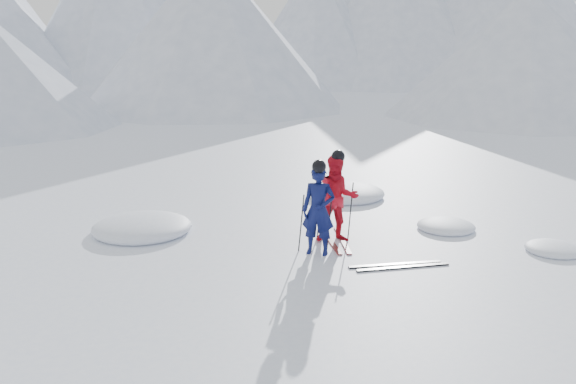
{
  "coord_description": "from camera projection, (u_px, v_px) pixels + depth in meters",
  "views": [
    {
      "loc": [
        -2.86,
        -10.58,
        3.87
      ],
      "look_at": [
        -1.85,
        0.5,
        1.1
      ],
      "focal_mm": 38.0,
      "sensor_mm": 36.0,
      "label": 1
    }
  ],
  "objects": [
    {
      "name": "pole_blue_right",
      "position": [
        329.0,
        221.0,
        11.52
      ],
      "size": [
        0.11,
        0.07,
        1.12
      ],
      "primitive_type": "cylinder",
      "rotation": [
        -0.04,
        0.08,
        0.0
      ],
      "color": "black",
      "rests_on": "ground"
    },
    {
      "name": "ski_worn_right",
      "position": [
        342.0,
        240.0,
        12.11
      ],
      "size": [
        0.12,
        1.7,
        0.03
      ],
      "primitive_type": "cube",
      "rotation": [
        0.0,
        0.0,
        -0.02
      ],
      "color": "black",
      "rests_on": "ground"
    },
    {
      "name": "ski_loose_a",
      "position": [
        395.0,
        264.0,
        10.79
      ],
      "size": [
        1.7,
        0.24,
        0.03
      ],
      "primitive_type": "cube",
      "rotation": [
        0.0,
        0.0,
        1.66
      ],
      "color": "black",
      "rests_on": "ground"
    },
    {
      "name": "skier_red",
      "position": [
        337.0,
        199.0,
        11.9
      ],
      "size": [
        0.85,
        0.67,
        1.73
      ],
      "primitive_type": "imported",
      "rotation": [
        0.0,
        0.0,
        0.02
      ],
      "color": "red",
      "rests_on": "ground"
    },
    {
      "name": "skier_blue",
      "position": [
        318.0,
        210.0,
        11.19
      ],
      "size": [
        0.72,
        0.59,
        1.68
      ],
      "primitive_type": "imported",
      "rotation": [
        0.0,
        0.0,
        -0.36
      ],
      "color": "#0B1145",
      "rests_on": "ground"
    },
    {
      "name": "pole_red_left",
      "position": [
        320.0,
        210.0,
        12.18
      ],
      "size": [
        0.12,
        0.09,
        1.15
      ],
      "primitive_type": "cylinder",
      "rotation": [
        0.06,
        0.08,
        0.0
      ],
      "color": "black",
      "rests_on": "ground"
    },
    {
      "name": "ski_worn_left",
      "position": [
        330.0,
        240.0,
        12.09
      ],
      "size": [
        0.18,
        1.7,
        0.03
      ],
      "primitive_type": "cube",
      "rotation": [
        0.0,
        0.0,
        0.05
      ],
      "color": "black",
      "rests_on": "ground"
    },
    {
      "name": "pole_blue_left",
      "position": [
        301.0,
        223.0,
        11.37
      ],
      "size": [
        0.11,
        0.08,
        1.12
      ],
      "primitive_type": "cylinder",
      "rotation": [
        0.05,
        0.08,
        0.0
      ],
      "color": "black",
      "rests_on": "ground"
    },
    {
      "name": "ground",
      "position": [
        388.0,
        253.0,
        11.41
      ],
      "size": [
        160.0,
        160.0,
        0.0
      ],
      "primitive_type": "plane",
      "color": "white",
      "rests_on": "ground"
    },
    {
      "name": "pole_red_right",
      "position": [
        351.0,
        211.0,
        12.14
      ],
      "size": [
        0.12,
        0.08,
        1.15
      ],
      "primitive_type": "cylinder",
      "rotation": [
        -0.05,
        0.08,
        0.0
      ],
      "color": "black",
      "rests_on": "ground"
    },
    {
      "name": "snow_lumps",
      "position": [
        281.0,
        217.0,
        13.78
      ],
      "size": [
        9.47,
        5.98,
        0.45
      ],
      "color": "white",
      "rests_on": "ground"
    },
    {
      "name": "mountain_range",
      "position": [
        348.0,
        0.0,
        44.41
      ],
      "size": [
        106.15,
        62.94,
        15.53
      ],
      "color": "#B2BCD1",
      "rests_on": "ground"
    },
    {
      "name": "ski_loose_b",
      "position": [
        403.0,
        267.0,
        10.65
      ],
      "size": [
        1.7,
        0.29,
        0.03
      ],
      "primitive_type": "cube",
      "rotation": [
        0.0,
        0.0,
        1.69
      ],
      "color": "black",
      "rests_on": "ground"
    }
  ]
}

